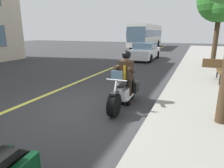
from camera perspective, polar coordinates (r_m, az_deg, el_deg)
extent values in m
plane|color=#333335|center=(6.09, -8.20, -7.14)|extent=(80.00, 80.00, 0.00)
cube|color=#E5DB4C|center=(7.29, -21.76, -4.29)|extent=(60.00, 0.16, 0.01)
cylinder|color=black|center=(5.39, 0.60, -6.19)|extent=(0.67, 0.22, 0.66)
cylinder|color=black|center=(6.78, 5.37, -1.76)|extent=(0.67, 0.22, 0.66)
cube|color=silver|center=(6.07, 3.35, -2.85)|extent=(0.57, 0.30, 0.32)
ellipsoid|color=black|center=(5.79, 2.78, -0.03)|extent=(0.57, 0.30, 0.24)
cube|color=black|center=(6.30, 4.42, 0.83)|extent=(0.71, 0.30, 0.12)
cube|color=black|center=(6.64, 7.10, -0.84)|extent=(0.40, 0.13, 0.36)
cube|color=black|center=(6.76, 3.49, -0.46)|extent=(0.40, 0.13, 0.36)
cylinder|color=silver|center=(5.32, 0.69, -3.41)|extent=(0.35, 0.06, 0.76)
cylinder|color=silver|center=(5.35, 1.32, 1.17)|extent=(0.05, 0.60, 0.04)
cube|color=black|center=(5.28, 0.62, -2.65)|extent=(0.36, 0.17, 0.06)
cylinder|color=silver|center=(6.35, 5.57, -3.61)|extent=(0.90, 0.11, 0.08)
cube|color=slate|center=(5.34, 1.41, 2.46)|extent=(0.05, 0.32, 0.28)
cylinder|color=black|center=(6.27, 5.13, -2.32)|extent=(0.14, 0.14, 0.84)
cube|color=black|center=(6.33, 4.89, -5.67)|extent=(0.26, 0.12, 0.10)
cylinder|color=black|center=(6.34, 3.05, -2.09)|extent=(0.14, 0.14, 0.84)
cube|color=black|center=(6.40, 2.83, -5.40)|extent=(0.26, 0.12, 0.10)
cube|color=black|center=(6.13, 4.20, 4.06)|extent=(0.33, 0.41, 0.60)
cube|color=#B28C14|center=(5.99, 3.73, 3.42)|extent=(0.03, 0.07, 0.44)
cylinder|color=black|center=(5.89, 5.72, 4.16)|extent=(0.55, 0.12, 0.28)
cylinder|color=black|center=(6.02, 1.69, 4.48)|extent=(0.55, 0.12, 0.28)
sphere|color=tan|center=(6.06, 4.28, 8.05)|extent=(0.22, 0.22, 0.22)
sphere|color=black|center=(6.06, 4.29, 8.52)|extent=(0.28, 0.28, 0.28)
cube|color=black|center=(3.35, -29.73, -19.77)|extent=(0.41, 0.16, 0.36)
cube|color=white|center=(30.29, 10.08, 13.84)|extent=(11.00, 2.50, 2.85)
cube|color=slate|center=(30.28, 10.11, 14.46)|extent=(11.04, 2.52, 0.90)
cube|color=slate|center=(24.98, 7.01, 14.27)|extent=(0.06, 2.40, 1.90)
cube|color=white|center=(30.30, 10.22, 16.63)|extent=(11.00, 2.50, 0.10)
cylinder|color=black|center=(26.56, 10.63, 10.93)|extent=(1.00, 0.30, 1.00)
cylinder|color=black|center=(27.20, 5.62, 11.20)|extent=(1.00, 0.30, 1.00)
cylinder|color=black|center=(33.21, 13.38, 11.55)|extent=(1.00, 0.30, 1.00)
cylinder|color=black|center=(33.72, 9.28, 11.81)|extent=(1.00, 0.30, 1.00)
cube|color=white|center=(16.97, 9.51, 8.97)|extent=(4.60, 1.80, 0.70)
cube|color=slate|center=(17.12, 9.76, 10.86)|extent=(2.40, 1.60, 0.60)
cylinder|color=black|center=(15.40, 11.21, 7.42)|extent=(0.64, 0.22, 0.64)
cylinder|color=black|center=(15.85, 5.15, 7.86)|extent=(0.64, 0.22, 0.64)
cylinder|color=black|center=(18.23, 13.23, 8.45)|extent=(0.64, 0.22, 0.64)
cylinder|color=black|center=(18.61, 8.03, 8.83)|extent=(0.64, 0.22, 0.64)
cube|color=brown|center=(9.90, 30.05, 3.22)|extent=(1.80, 0.51, 0.06)
cube|color=brown|center=(10.07, 30.16, 5.11)|extent=(0.07, 1.80, 0.40)
cube|color=black|center=(9.20, 29.19, 1.03)|extent=(0.06, 0.06, 0.42)
cube|color=black|center=(10.66, 28.55, 2.80)|extent=(0.06, 0.06, 0.42)
cylinder|color=#42301E|center=(13.48, 28.06, 10.55)|extent=(0.28, 0.28, 2.97)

